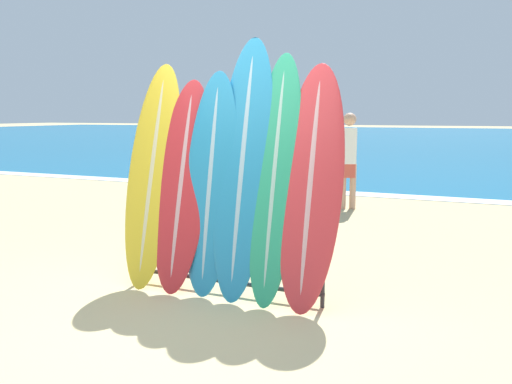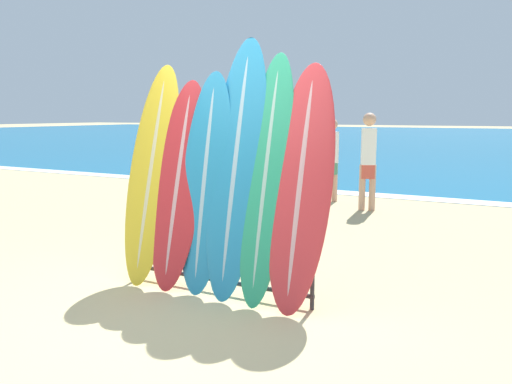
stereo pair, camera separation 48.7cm
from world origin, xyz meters
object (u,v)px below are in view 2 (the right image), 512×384
object	(u,v)px
surfboard_slot_0	(152,173)
surfboard_slot_2	(205,182)
surfboard_slot_5	(301,187)
person_mid_beach	(259,167)
surfboard_slot_4	(266,178)
person_far_left	(368,158)
person_near_water	(331,157)
surfboard_slot_1	(179,184)
surfboard_rack	(219,246)
surfboard_slot_3	(236,167)

from	to	relation	value
surfboard_slot_0	surfboard_slot_2	bearing A→B (deg)	-2.55
surfboard_slot_5	person_mid_beach	size ratio (longest dim) A/B	1.44
surfboard_slot_4	person_mid_beach	distance (m)	4.14
person_mid_beach	surfboard_slot_0	bearing A→B (deg)	45.65
surfboard_slot_4	person_far_left	distance (m)	4.91
surfboard_slot_2	person_near_water	world-z (taller)	surfboard_slot_2
surfboard_slot_0	surfboard_slot_5	distance (m)	1.70
surfboard_slot_4	person_mid_beach	world-z (taller)	surfboard_slot_4
surfboard_slot_0	person_near_water	xyz separation A→B (m)	(0.13, 5.49, -0.23)
surfboard_slot_0	surfboard_slot_1	xyz separation A→B (m)	(0.37, -0.03, -0.09)
person_near_water	surfboard_slot_0	bearing A→B (deg)	-133.03
surfboard_slot_2	surfboard_slot_5	size ratio (longest dim) A/B	0.98
surfboard_rack	surfboard_slot_2	bearing A→B (deg)	172.51
surfboard_rack	surfboard_slot_2	world-z (taller)	surfboard_slot_2
surfboard_slot_1	person_far_left	size ratio (longest dim) A/B	1.18
person_mid_beach	person_far_left	distance (m)	2.04
surfboard_slot_0	person_mid_beach	bearing A→B (deg)	99.02
surfboard_rack	surfboard_slot_5	xyz separation A→B (m)	(0.85, 0.03, 0.64)
surfboard_slot_5	surfboard_slot_0	bearing A→B (deg)	179.35
surfboard_slot_2	person_mid_beach	bearing A→B (deg)	109.04
person_far_left	surfboard_slot_2	bearing A→B (deg)	-114.64
surfboard_rack	surfboard_slot_0	size ratio (longest dim) A/B	0.88
person_near_water	person_mid_beach	world-z (taller)	person_near_water
surfboard_slot_0	person_far_left	distance (m)	5.01
surfboard_slot_0	surfboard_slot_2	xyz separation A→B (m)	(0.69, -0.03, -0.05)
surfboard_slot_1	person_far_left	world-z (taller)	surfboard_slot_1
person_near_water	person_far_left	size ratio (longest dim) A/B	0.94
surfboard_slot_3	person_near_water	distance (m)	5.56
surfboard_slot_2	surfboard_slot_4	size ratio (longest dim) A/B	0.93
surfboard_slot_0	surfboard_slot_4	distance (m)	1.35
surfboard_slot_3	surfboard_slot_5	world-z (taller)	surfboard_slot_3
surfboard_slot_1	person_far_left	xyz separation A→B (m)	(0.67, 4.92, -0.08)
surfboard_slot_4	person_near_water	distance (m)	5.64
surfboard_slot_1	person_near_water	bearing A→B (deg)	92.49
person_mid_beach	person_far_left	bearing A→B (deg)	164.38
surfboard_slot_0	person_far_left	bearing A→B (deg)	78.09
surfboard_slot_0	person_mid_beach	distance (m)	3.70
surfboard_slot_2	person_near_water	size ratio (longest dim) A/B	1.31
surfboard_slot_0	surfboard_slot_5	xyz separation A→B (m)	(1.70, -0.02, -0.03)
surfboard_slot_1	surfboard_slot_4	bearing A→B (deg)	1.42
surfboard_slot_0	surfboard_slot_4	world-z (taller)	surfboard_slot_4
surfboard_slot_2	surfboard_slot_5	xyz separation A→B (m)	(1.01, 0.01, 0.02)
surfboard_slot_2	person_far_left	bearing A→B (deg)	86.02
surfboard_rack	surfboard_slot_0	xyz separation A→B (m)	(-0.85, 0.05, 0.67)
surfboard_rack	surfboard_slot_1	xyz separation A→B (m)	(-0.49, 0.02, 0.58)
surfboard_slot_2	surfboard_slot_4	world-z (taller)	surfboard_slot_4
person_near_water	person_far_left	world-z (taller)	person_far_left
surfboard_slot_2	person_near_water	xyz separation A→B (m)	(-0.56, 5.52, -0.18)
surfboard_slot_0	person_far_left	world-z (taller)	surfboard_slot_0
surfboard_slot_3	surfboard_slot_0	bearing A→B (deg)	-179.39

